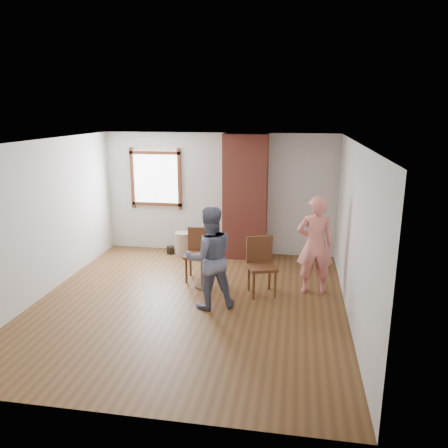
{
  "coord_description": "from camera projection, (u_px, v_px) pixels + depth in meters",
  "views": [
    {
      "loc": [
        1.64,
        -6.39,
        3.06
      ],
      "look_at": [
        0.44,
        0.8,
        1.15
      ],
      "focal_mm": 35.0,
      "sensor_mm": 36.0,
      "label": 1
    }
  ],
  "objects": [
    {
      "name": "dining_chair_right",
      "position": [
        261.0,
        262.0,
        7.42
      ],
      "size": [
        0.58,
        0.58,
        0.97
      ],
      "rotation": [
        0.0,
        0.0,
        0.33
      ],
      "color": "brown",
      "rests_on": "ground"
    },
    {
      "name": "cake_plate",
      "position": [
        202.0,
        255.0,
        7.63
      ],
      "size": [
        0.18,
        0.18,
        0.01
      ],
      "primitive_type": "cylinder",
      "color": "white",
      "rests_on": "side_table"
    },
    {
      "name": "stoneware_crock",
      "position": [
        184.0,
        243.0,
        9.47
      ],
      "size": [
        0.44,
        0.44,
        0.5
      ],
      "primitive_type": "cylinder",
      "rotation": [
        0.0,
        0.0,
        0.15
      ],
      "color": "tan",
      "rests_on": "ground"
    },
    {
      "name": "cake_slice",
      "position": [
        203.0,
        253.0,
        7.62
      ],
      "size": [
        0.08,
        0.07,
        0.06
      ],
      "primitive_type": "cube",
      "color": "white",
      "rests_on": "cake_plate"
    },
    {
      "name": "side_table",
      "position": [
        202.0,
        266.0,
        7.68
      ],
      "size": [
        0.4,
        0.4,
        0.6
      ],
      "color": "brown",
      "rests_on": "ground"
    },
    {
      "name": "dining_chair_left",
      "position": [
        199.0,
        251.0,
        8.06
      ],
      "size": [
        0.46,
        0.46,
        0.96
      ],
      "rotation": [
        0.0,
        0.0,
        0.02
      ],
      "color": "brown",
      "rests_on": "ground"
    },
    {
      "name": "dark_pot",
      "position": [
        170.0,
        250.0,
        9.57
      ],
      "size": [
        0.17,
        0.17,
        0.16
      ],
      "primitive_type": "cylinder",
      "rotation": [
        0.0,
        0.0,
        0.05
      ],
      "color": "black",
      "rests_on": "ground"
    },
    {
      "name": "ground",
      "position": [
        190.0,
        303.0,
        7.13
      ],
      "size": [
        5.5,
        5.5,
        0.0
      ],
      "primitive_type": "plane",
      "color": "brown",
      "rests_on": "ground"
    },
    {
      "name": "man",
      "position": [
        209.0,
        258.0,
        6.81
      ],
      "size": [
        0.98,
        0.89,
        1.64
      ],
      "primitive_type": "imported",
      "rotation": [
        0.0,
        0.0,
        3.56
      ],
      "color": "#15193A",
      "rests_on": "ground"
    },
    {
      "name": "person_pink",
      "position": [
        315.0,
        245.0,
        7.36
      ],
      "size": [
        0.65,
        0.45,
        1.7
      ],
      "primitive_type": "imported",
      "rotation": [
        0.0,
        0.0,
        3.21
      ],
      "color": "#ED8076",
      "rests_on": "ground"
    },
    {
      "name": "room_shell",
      "position": [
        193.0,
        187.0,
        7.26
      ],
      "size": [
        5.04,
        5.52,
        2.62
      ],
      "color": "silver",
      "rests_on": "ground"
    },
    {
      "name": "brick_chimney",
      "position": [
        245.0,
        197.0,
        9.09
      ],
      "size": [
        0.9,
        0.5,
        2.6
      ],
      "primitive_type": "cube",
      "color": "#AA4C3C",
      "rests_on": "ground"
    }
  ]
}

